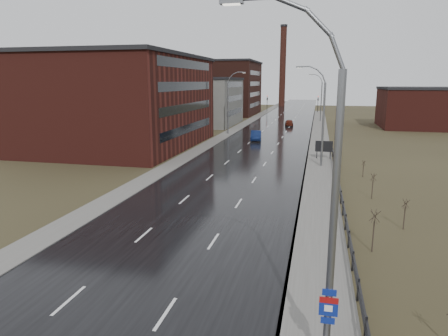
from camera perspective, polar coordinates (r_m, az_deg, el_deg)
The scene contains 23 objects.
road at distance 71.31m, azimuth 6.51°, elevation 4.44°, with size 14.00×300.00×0.06m, color black.
sidewalk_right at distance 46.19m, azimuth 13.43°, elevation -0.01°, with size 3.20×180.00×0.18m, color #595651.
curb_right at distance 46.20m, azimuth 11.55°, elevation 0.08°, with size 0.16×180.00×0.18m, color slate.
sidewalk_left at distance 72.71m, azimuth 0.06°, elevation 4.70°, with size 2.40×260.00×0.12m, color #595651.
warehouse_near at distance 62.48m, azimuth -14.84°, elevation 9.22°, with size 22.44×28.56×13.50m.
warehouse_mid at distance 92.09m, azimuth -3.38°, elevation 9.52°, with size 16.32×20.40×10.50m.
warehouse_far at distance 122.24m, azimuth -1.61°, elevation 11.39°, with size 26.52×24.48×15.50m.
building_right at distance 94.96m, azimuth 26.90°, elevation 7.71°, with size 18.36×16.32×8.50m.
smokestack at distance 160.92m, azimuth 8.39°, elevation 14.23°, with size 2.70×2.70×30.70m.
streetlight_main at distance 12.71m, azimuth 14.07°, elevation -4.54°, with size 3.91×0.29×12.11m.
streetlight_right_mid at distance 46.35m, azimuth 13.67°, elevation 7.21°, with size 3.36×0.28×11.35m.
streetlight_left at distance 74.01m, azimuth 0.80°, elevation 9.32°, with size 3.36×0.28×11.35m.
streetlight_right_far at distance 100.26m, azimuth 13.57°, elevation 9.76°, with size 3.36×0.28×11.35m.
guardrail at distance 29.94m, azimuth 16.73°, elevation -5.64°, with size 0.10×53.05×1.10m.
shrub_c at distance 24.63m, azimuth 20.60°, elevation -8.25°, with size 0.60×0.63×2.54m.
shrub_d at distance 29.09m, azimuth 24.41°, elevation -5.93°, with size 0.50×0.53×2.09m.
shrub_e at distance 35.54m, azimuth 20.47°, elevation -2.34°, with size 0.52×0.55×2.18m.
shrub_f at distance 43.30m, azimuth 19.28°, elevation -0.04°, with size 0.43×0.45×1.76m.
billboard at distance 51.30m, azimuth 14.08°, elevation 2.93°, with size 2.13×0.17×2.42m.
traffic_light_left at distance 131.28m, azimuth 6.20°, elevation 10.00°, with size 0.58×2.73×5.30m.
traffic_light_right at distance 130.28m, azimuth 13.30°, elevation 9.73°, with size 0.58×2.73×5.30m.
car_near at distance 66.62m, azimuth 4.59°, elevation 4.60°, with size 1.70×4.87×1.60m, color #0D1A43.
car_far at distance 89.21m, azimuth 9.29°, elevation 6.38°, with size 1.72×4.28×1.46m, color #53190D.
Camera 1 is at (8.16, -10.19, 9.65)m, focal length 32.00 mm.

